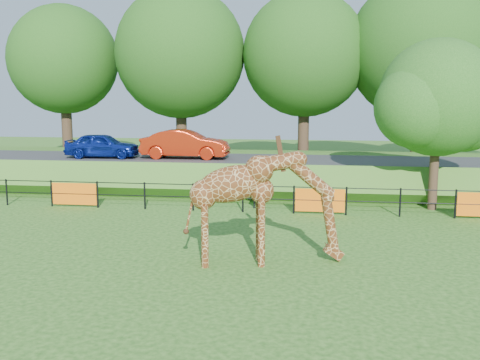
{
  "coord_description": "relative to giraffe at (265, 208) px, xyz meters",
  "views": [
    {
      "loc": [
        2.79,
        -12.45,
        4.47
      ],
      "look_at": [
        0.54,
        3.37,
        2.0
      ],
      "focal_mm": 40.0,
      "sensor_mm": 36.0,
      "label": 1
    }
  ],
  "objects": [
    {
      "name": "ground",
      "position": [
        -1.49,
        -1.56,
        -1.54
      ],
      "size": [
        90.0,
        90.0,
        0.0
      ],
      "primitive_type": "plane",
      "color": "#225214",
      "rests_on": "ground"
    },
    {
      "name": "giraffe",
      "position": [
        0.0,
        0.0,
        0.0
      ],
      "size": [
        4.39,
        1.68,
        3.08
      ],
      "primitive_type": null,
      "rotation": [
        0.0,
        0.0,
        0.21
      ],
      "color": "#5E2F13",
      "rests_on": "ground"
    },
    {
      "name": "perimeter_fence",
      "position": [
        -1.49,
        6.44,
        -0.99
      ],
      "size": [
        28.07,
        0.1,
        1.1
      ],
      "primitive_type": null,
      "color": "black",
      "rests_on": "ground"
    },
    {
      "name": "embankment",
      "position": [
        -1.49,
        13.94,
        -0.89
      ],
      "size": [
        40.0,
        9.0,
        1.3
      ],
      "primitive_type": "cube",
      "color": "#225214",
      "rests_on": "ground"
    },
    {
      "name": "road",
      "position": [
        -1.49,
        12.44,
        -0.18
      ],
      "size": [
        40.0,
        5.0,
        0.12
      ],
      "primitive_type": "cube",
      "color": "#323235",
      "rests_on": "embankment"
    },
    {
      "name": "car_blue",
      "position": [
        -9.49,
        11.96,
        0.51
      ],
      "size": [
        3.78,
        1.68,
        1.27
      ],
      "primitive_type": "imported",
      "rotation": [
        0.0,
        0.0,
        1.62
      ],
      "color": "#132A9E",
      "rests_on": "road"
    },
    {
      "name": "car_red",
      "position": [
        -5.23,
        12.26,
        0.6
      ],
      "size": [
        4.4,
        1.55,
        1.45
      ],
      "primitive_type": "imported",
      "rotation": [
        0.0,
        0.0,
        1.57
      ],
      "color": "red",
      "rests_on": "road"
    },
    {
      "name": "visitor",
      "position": [
        -1.01,
        7.25,
        -0.82
      ],
      "size": [
        0.59,
        0.45,
        1.45
      ],
      "primitive_type": "imported",
      "rotation": [
        0.0,
        0.0,
        2.94
      ],
      "color": "black",
      "rests_on": "ground"
    },
    {
      "name": "tree_east",
      "position": [
        6.11,
        8.07,
        2.74
      ],
      "size": [
        5.4,
        4.71,
        6.76
      ],
      "color": "#332317",
      "rests_on": "ground"
    },
    {
      "name": "bg_tree_line",
      "position": [
        0.4,
        20.44,
        5.65
      ],
      "size": [
        37.3,
        8.8,
        11.82
      ],
      "color": "#332317",
      "rests_on": "ground"
    }
  ]
}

